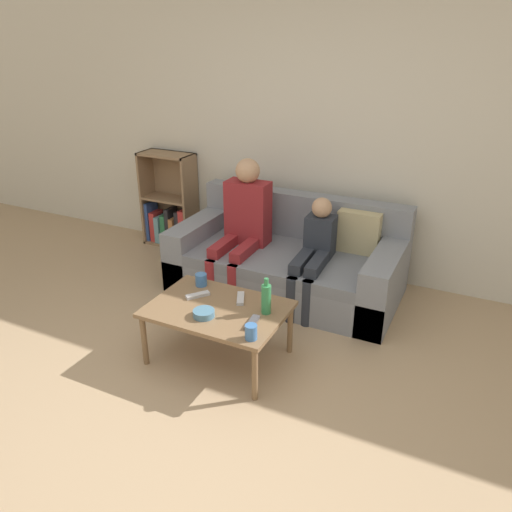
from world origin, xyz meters
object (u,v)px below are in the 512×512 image
(bookshelf, at_px, (171,211))
(bottle, at_px, (266,299))
(couch, at_px, (289,262))
(person_child, at_px, (315,249))
(coffee_table, at_px, (218,312))
(tv_remote_1, at_px, (198,295))
(tv_remote_2, at_px, (252,323))
(tv_remote_0, at_px, (241,298))
(person_adult, at_px, (244,217))
(cup_far, at_px, (251,332))
(cup_near, at_px, (201,280))
(snack_bowl, at_px, (204,313))

(bookshelf, xyz_separation_m, bottle, (1.83, -1.53, 0.15))
(couch, height_order, person_child, person_child)
(bookshelf, height_order, coffee_table, bookshelf)
(tv_remote_1, height_order, tv_remote_2, same)
(bookshelf, height_order, tv_remote_0, bookshelf)
(person_adult, bearing_deg, couch, 11.21)
(bottle, bearing_deg, cup_far, -81.53)
(cup_near, bearing_deg, tv_remote_1, -66.67)
(tv_remote_2, bearing_deg, cup_near, 145.77)
(person_child, height_order, tv_remote_0, person_child)
(cup_near, bearing_deg, person_child, 54.41)
(bookshelf, height_order, cup_near, bookshelf)
(person_adult, relative_size, tv_remote_2, 6.57)
(cup_near, distance_m, snack_bowl, 0.44)
(coffee_table, xyz_separation_m, bottle, (0.33, 0.08, 0.15))
(coffee_table, bearing_deg, cup_near, 139.81)
(tv_remote_0, bearing_deg, bottle, -44.72)
(coffee_table, distance_m, cup_near, 0.36)
(bookshelf, xyz_separation_m, person_child, (1.82, -0.57, 0.12))
(cup_far, bearing_deg, couch, 103.45)
(tv_remote_1, distance_m, tv_remote_2, 0.53)
(cup_far, relative_size, bottle, 0.37)
(bookshelf, xyz_separation_m, tv_remote_0, (1.60, -1.45, 0.05))
(couch, relative_size, snack_bowl, 13.62)
(coffee_table, relative_size, cup_far, 9.62)
(person_child, bearing_deg, bookshelf, 159.80)
(tv_remote_0, bearing_deg, person_adult, 90.34)
(person_child, bearing_deg, coffee_table, -109.77)
(bookshelf, bearing_deg, snack_bowl, -49.72)
(tv_remote_1, bearing_deg, coffee_table, 18.87)
(person_child, bearing_deg, tv_remote_0, -107.05)
(coffee_table, height_order, person_child, person_child)
(person_child, relative_size, tv_remote_1, 5.41)
(person_adult, distance_m, person_child, 0.70)
(cup_near, xyz_separation_m, tv_remote_1, (0.07, -0.16, -0.03))
(cup_far, bearing_deg, tv_remote_2, 114.42)
(tv_remote_2, height_order, snack_bowl, snack_bowl)
(cup_far, bearing_deg, person_child, 92.60)
(cup_far, bearing_deg, bottle, 98.47)
(tv_remote_2, bearing_deg, cup_far, -71.03)
(snack_bowl, bearing_deg, tv_remote_2, 9.28)
(coffee_table, height_order, snack_bowl, snack_bowl)
(person_adult, height_order, tv_remote_2, person_adult)
(snack_bowl, xyz_separation_m, bottle, (0.35, 0.22, 0.09))
(tv_remote_2, bearing_deg, person_adult, 113.84)
(person_adult, distance_m, tv_remote_0, 1.07)
(tv_remote_2, xyz_separation_m, bottle, (0.02, 0.17, 0.10))
(coffee_table, bearing_deg, couch, 88.41)
(bookshelf, bearing_deg, tv_remote_2, -43.17)
(cup_far, bearing_deg, coffee_table, 147.30)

